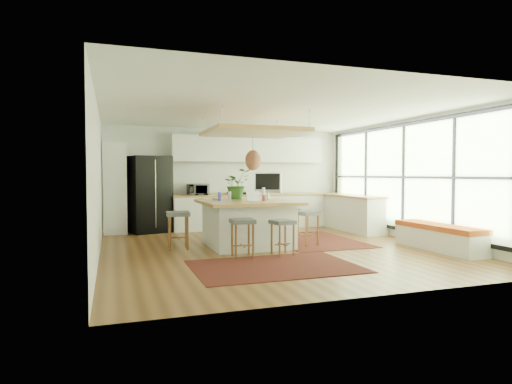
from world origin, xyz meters
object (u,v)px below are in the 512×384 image
object	(u,v)px
stool_near_right	(283,236)
microwave	(198,188)
laptop	(256,196)
island_plant	(236,187)
island	(247,223)
stool_right_front	(307,228)
fridge	(150,196)
monitor	(268,187)
stool_left_side	(178,231)
stool_right_back	(288,224)
stool_near_left	(242,237)

from	to	relation	value
stool_near_right	microwave	distance (m)	4.01
laptop	island_plant	bearing A→B (deg)	84.98
island	stool_right_front	bearing A→B (deg)	-15.25
stool_near_right	stool_right_front	world-z (taller)	stool_right_front
stool_right_front	island_plant	bearing A→B (deg)	143.04
fridge	microwave	bearing A→B (deg)	-18.10
laptop	island_plant	distance (m)	0.99
fridge	monitor	size ratio (longest dim) A/B	3.07
fridge	stool_near_right	distance (m)	4.43
island	stool_left_side	world-z (taller)	island
stool_left_side	island_plant	world-z (taller)	island_plant
monitor	microwave	world-z (taller)	monitor
fridge	stool_right_front	distance (m)	4.27
stool_near_right	island_plant	bearing A→B (deg)	101.90
stool_right_front	stool_left_side	distance (m)	2.61
microwave	island_plant	distance (m)	2.16
stool_near_right	stool_right_back	bearing A→B (deg)	63.92
fridge	microwave	xyz separation A→B (m)	(1.22, -0.04, 0.18)
stool_near_left	stool_left_side	bearing A→B (deg)	128.10
stool_near_right	island_plant	world-z (taller)	island_plant
fridge	island_plant	distance (m)	2.73
stool_near_right	stool_left_side	xyz separation A→B (m)	(-1.70, 1.23, 0.00)
island	island_plant	bearing A→B (deg)	95.34
stool_left_side	microwave	bearing A→B (deg)	71.06
island	stool_left_side	size ratio (longest dim) A/B	2.51
stool_left_side	stool_near_right	bearing A→B (deg)	-35.77
stool_right_front	microwave	bearing A→B (deg)	118.69
island_plant	microwave	bearing A→B (deg)	101.48
stool_near_right	stool_right_back	size ratio (longest dim) A/B	0.91
microwave	stool_right_front	bearing A→B (deg)	-63.92
stool_near_left	stool_left_side	distance (m)	1.54
stool_right_back	stool_near_left	bearing A→B (deg)	-133.96
fridge	stool_near_left	xyz separation A→B (m)	(1.27, -3.88, -0.57)
stool_right_front	stool_left_side	world-z (taller)	stool_left_side
stool_right_front	monitor	bearing A→B (deg)	139.49
island	microwave	distance (m)	2.84
stool_right_back	microwave	distance (m)	2.85
island	stool_near_right	size ratio (longest dim) A/B	2.90
stool_near_left	laptop	size ratio (longest dim) A/B	2.18
stool_right_front	stool_left_side	size ratio (longest dim) A/B	0.96
stool_near_left	monitor	world-z (taller)	monitor
stool_right_front	island_plant	xyz separation A→B (m)	(-1.24, 0.93, 0.83)
monitor	microwave	distance (m)	2.69
monitor	island_plant	size ratio (longest dim) A/B	0.96
stool_near_left	stool_right_back	size ratio (longest dim) A/B	0.97
stool_near_left	stool_near_right	world-z (taller)	stool_near_left
stool_right_front	stool_near_right	bearing A→B (deg)	-137.03
stool_left_side	laptop	size ratio (longest dim) A/B	2.35
stool_right_front	stool_right_back	world-z (taller)	stool_right_front
stool_near_left	stool_right_back	distance (m)	2.23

